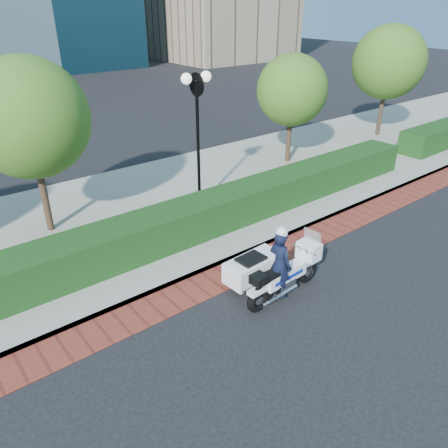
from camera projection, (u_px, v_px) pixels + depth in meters
ground at (293, 291)px, 10.44m from camera, size 120.00×120.00×0.00m
brick_strip at (251, 265)px, 11.48m from camera, size 60.00×1.00×0.01m
sidewalk at (162, 206)px, 14.58m from camera, size 60.00×8.00×0.15m
hedge_main at (204, 215)px, 12.64m from camera, size 18.00×1.20×1.00m
lamppost at (197, 120)px, 13.26m from camera, size 1.02×0.70×4.21m
tree_b at (29, 119)px, 11.45m from camera, size 3.20×3.20×4.89m
tree_c at (292, 90)px, 17.17m from camera, size 2.80×2.80×4.30m
tree_d at (389, 62)px, 20.52m from camera, size 3.40×3.40×5.16m
police_motorcycle at (271, 268)px, 10.15m from camera, size 2.33×1.65×1.88m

